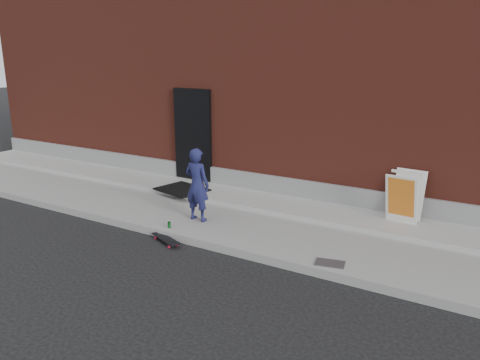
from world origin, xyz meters
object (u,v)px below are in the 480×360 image
Objects in this scene: soda_can at (169,225)px; skateboard at (166,239)px; child at (197,185)px; pizza_sign at (405,196)px.

skateboard is at bearing -61.45° from soda_can.
skateboard is at bearing 88.21° from child.
child reaches higher than pizza_sign.
skateboard is 0.38m from soda_can.
child is 0.95m from soda_can.
pizza_sign is at bearing 36.88° from skateboard.
soda_can is (-3.77, -2.38, -0.53)m from pizza_sign.
skateboard is (-0.04, -0.95, -0.81)m from child.
child is 3.96m from pizza_sign.
pizza_sign is at bearing 32.32° from soda_can.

